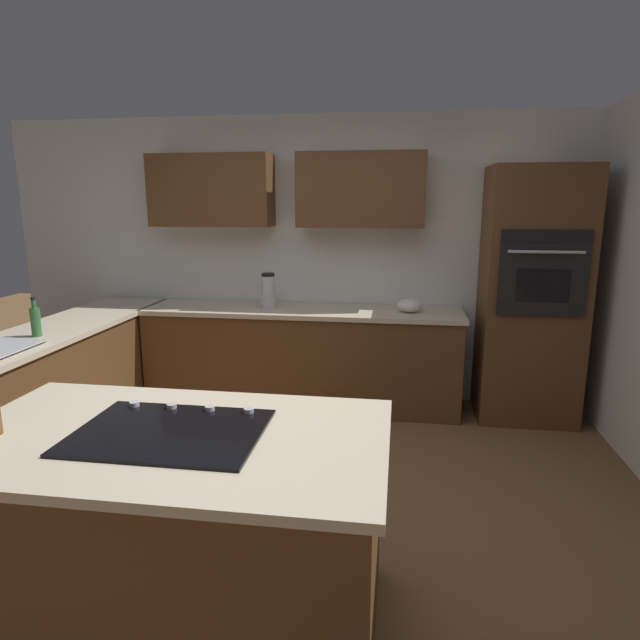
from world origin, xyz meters
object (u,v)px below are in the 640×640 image
object	(u,v)px
dish_soap_bottle	(36,321)
wall_oven	(531,296)
blender	(268,293)
cooktop	(170,431)
mixing_bowl	(410,305)

from	to	relation	value
dish_soap_bottle	wall_oven	bearing A→B (deg)	-160.62
blender	dish_soap_bottle	world-z (taller)	blender
cooktop	dish_soap_bottle	distance (m)	2.14
mixing_bowl	wall_oven	bearing A→B (deg)	-179.50
blender	mixing_bowl	world-z (taller)	blender
mixing_bowl	dish_soap_bottle	size ratio (longest dim) A/B	0.75
wall_oven	cooktop	size ratio (longest dim) A/B	2.79
cooktop	mixing_bowl	xyz separation A→B (m)	(-1.01, -2.67, 0.05)
blender	wall_oven	bearing A→B (deg)	-179.78
mixing_bowl	dish_soap_bottle	distance (m)	2.91
blender	cooktop	bearing A→B (deg)	95.15
cooktop	blender	bearing A→B (deg)	-84.85
blender	dish_soap_bottle	size ratio (longest dim) A/B	1.11
blender	dish_soap_bottle	xyz separation A→B (m)	(1.37, 1.26, -0.02)
dish_soap_bottle	blender	bearing A→B (deg)	-137.30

